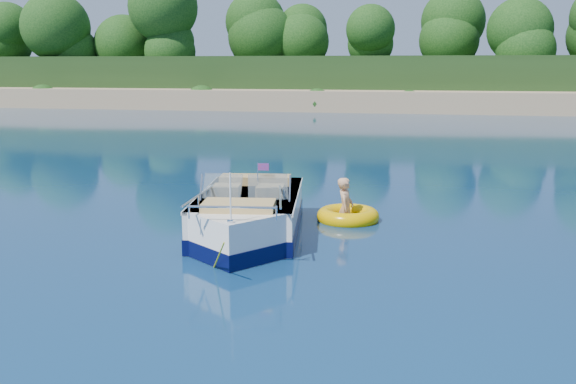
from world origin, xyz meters
name	(u,v)px	position (x,y,z in m)	size (l,w,h in m)	color
ground	(347,253)	(0.00, 0.00, 0.00)	(160.00, 160.00, 0.00)	#091D43
shoreline	(410,86)	(0.00, 63.77, 0.98)	(170.00, 59.00, 6.00)	tan
treeline	(407,36)	(0.04, 41.01, 5.55)	(150.00, 7.12, 8.19)	#311C10
motorboat	(248,218)	(-2.07, 0.78, 0.36)	(2.46, 5.54, 1.85)	white
tow_tube	(348,216)	(-0.26, 2.48, 0.09)	(1.71, 1.71, 0.36)	#E8AD00
boy	(345,220)	(-0.32, 2.54, 0.00)	(0.53, 0.35, 1.44)	tan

